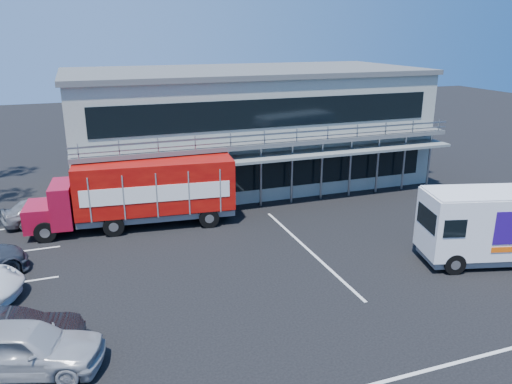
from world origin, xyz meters
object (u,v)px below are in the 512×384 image
object	(u,v)px
red_truck	(141,191)
parked_car_b	(11,337)
parked_car_a	(24,348)
white_van	(500,225)

from	to	relation	value
red_truck	parked_car_b	world-z (taller)	red_truck
parked_car_a	parked_car_b	distance (m)	0.97
white_van	parked_car_a	size ratio (longest dim) A/B	1.53
parked_car_b	white_van	bearing A→B (deg)	-84.04
parked_car_a	parked_car_b	xyz separation A→B (m)	(-0.45, 0.85, -0.08)
white_van	parked_car_b	size ratio (longest dim) A/B	1.65
red_truck	parked_car_a	xyz separation A→B (m)	(-4.80, -10.57, -1.10)
white_van	parked_car_b	xyz separation A→B (m)	(-19.08, -0.28, -1.01)
white_van	parked_car_b	distance (m)	19.11
red_truck	parked_car_b	xyz separation A→B (m)	(-5.25, -9.72, -1.18)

